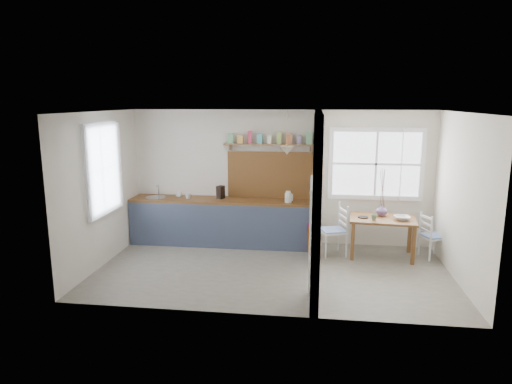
# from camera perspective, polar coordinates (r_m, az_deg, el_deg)

# --- Properties ---
(floor) EXTENTS (5.80, 3.20, 0.01)m
(floor) POSITION_cam_1_polar(r_m,az_deg,el_deg) (7.69, 2.01, -9.78)
(floor) COLOR gray
(floor) RESTS_ON ground
(ceiling) EXTENTS (5.80, 3.20, 0.01)m
(ceiling) POSITION_cam_1_polar(r_m,az_deg,el_deg) (7.17, 2.16, 9.98)
(ceiling) COLOR silver
(ceiling) RESTS_ON walls
(walls) EXTENTS (5.81, 3.21, 2.60)m
(walls) POSITION_cam_1_polar(r_m,az_deg,el_deg) (7.32, 2.08, -0.25)
(walls) COLOR silver
(walls) RESTS_ON floor
(partition) EXTENTS (0.12, 3.20, 2.60)m
(partition) POSITION_cam_1_polar(r_m,az_deg,el_deg) (7.31, 7.60, 0.86)
(partition) COLOR silver
(partition) RESTS_ON floor
(kitchen_window) EXTENTS (0.10, 1.16, 1.50)m
(kitchen_window) POSITION_cam_1_polar(r_m,az_deg,el_deg) (8.04, -18.74, 2.75)
(kitchen_window) COLOR white
(kitchen_window) RESTS_ON walls
(nook_window) EXTENTS (1.76, 0.10, 1.30)m
(nook_window) POSITION_cam_1_polar(r_m,az_deg,el_deg) (8.85, 14.78, 3.39)
(nook_window) COLOR white
(nook_window) RESTS_ON walls
(counter) EXTENTS (3.50, 0.60, 0.90)m
(counter) POSITION_cam_1_polar(r_m,az_deg,el_deg) (8.96, -4.38, -3.63)
(counter) COLOR brown
(counter) RESTS_ON floor
(sink) EXTENTS (0.40, 0.40, 0.02)m
(sink) POSITION_cam_1_polar(r_m,az_deg,el_deg) (9.18, -12.42, -0.71)
(sink) COLOR #B6BCC7
(sink) RESTS_ON counter
(backsplash) EXTENTS (1.65, 0.03, 0.90)m
(backsplash) POSITION_cam_1_polar(r_m,az_deg,el_deg) (8.87, 1.72, 2.16)
(backsplash) COLOR brown
(backsplash) RESTS_ON walls
(shelf) EXTENTS (1.75, 0.20, 0.21)m
(shelf) POSITION_cam_1_polar(r_m,az_deg,el_deg) (8.70, 1.69, 6.35)
(shelf) COLOR #966745
(shelf) RESTS_ON walls
(pendant_lamp) EXTENTS (0.26, 0.26, 0.16)m
(pendant_lamp) POSITION_cam_1_polar(r_m,az_deg,el_deg) (8.35, 3.89, 5.22)
(pendant_lamp) COLOR #EDE5CE
(pendant_lamp) RESTS_ON ceiling
(utensil_rail) EXTENTS (0.02, 0.50, 0.02)m
(utensil_rail) POSITION_cam_1_polar(r_m,az_deg,el_deg) (8.14, 6.97, 1.95)
(utensil_rail) COLOR #B6BCC7
(utensil_rail) RESTS_ON partition
(dining_table) EXTENTS (1.21, 0.86, 0.71)m
(dining_table) POSITION_cam_1_polar(r_m,az_deg,el_deg) (8.54, 15.45, -5.47)
(dining_table) COLOR brown
(dining_table) RESTS_ON floor
(chair_left) EXTENTS (0.54, 0.54, 0.94)m
(chair_left) POSITION_cam_1_polar(r_m,az_deg,el_deg) (8.40, 9.56, -4.70)
(chair_left) COLOR white
(chair_left) RESTS_ON floor
(chair_right) EXTENTS (0.48, 0.48, 0.81)m
(chair_right) POSITION_cam_1_polar(r_m,az_deg,el_deg) (8.74, 21.29, -5.14)
(chair_right) COLOR white
(chair_right) RESTS_ON floor
(kettle) EXTENTS (0.21, 0.18, 0.21)m
(kettle) POSITION_cam_1_polar(r_m,az_deg,el_deg) (8.53, 4.04, -0.60)
(kettle) COLOR silver
(kettle) RESTS_ON counter
(mug_a) EXTENTS (0.13, 0.13, 0.12)m
(mug_a) POSITION_cam_1_polar(r_m,az_deg,el_deg) (8.93, -8.49, -0.47)
(mug_a) COLOR white
(mug_a) RESTS_ON counter
(mug_b) EXTENTS (0.15, 0.15, 0.10)m
(mug_b) POSITION_cam_1_polar(r_m,az_deg,el_deg) (9.11, -9.66, -0.31)
(mug_b) COLOR white
(mug_b) RESTS_ON counter
(knife_block) EXTENTS (0.16, 0.19, 0.25)m
(knife_block) POSITION_cam_1_polar(r_m,az_deg,el_deg) (8.86, -4.45, -0.04)
(knife_block) COLOR black
(knife_block) RESTS_ON counter
(jar) EXTENTS (0.12, 0.12, 0.15)m
(jar) POSITION_cam_1_polar(r_m,az_deg,el_deg) (8.90, -4.75, -0.31)
(jar) COLOR gray
(jar) RESTS_ON counter
(towel_magenta) EXTENTS (0.02, 0.03, 0.60)m
(towel_magenta) POSITION_cam_1_polar(r_m,az_deg,el_deg) (8.49, 6.58, -5.80)
(towel_magenta) COLOR #CF2680
(towel_magenta) RESTS_ON counter
(towel_orange) EXTENTS (0.02, 0.03, 0.49)m
(towel_orange) POSITION_cam_1_polar(r_m,az_deg,el_deg) (8.47, 6.57, -6.01)
(towel_orange) COLOR #BB5400
(towel_orange) RESTS_ON counter
(bowl) EXTENTS (0.29, 0.29, 0.07)m
(bowl) POSITION_cam_1_polar(r_m,az_deg,el_deg) (8.42, 17.78, -3.10)
(bowl) COLOR white
(bowl) RESTS_ON dining_table
(table_cup) EXTENTS (0.12, 0.12, 0.09)m
(table_cup) POSITION_cam_1_polar(r_m,az_deg,el_deg) (8.27, 14.54, -3.09)
(table_cup) COLOR #597C58
(table_cup) RESTS_ON dining_table
(plate) EXTENTS (0.23, 0.23, 0.02)m
(plate) POSITION_cam_1_polar(r_m,az_deg,el_deg) (8.39, 13.24, -3.09)
(plate) COLOR black
(plate) RESTS_ON dining_table
(vase) EXTENTS (0.22, 0.22, 0.21)m
(vase) POSITION_cam_1_polar(r_m,az_deg,el_deg) (8.59, 15.43, -2.18)
(vase) COLOR slate
(vase) RESTS_ON dining_table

